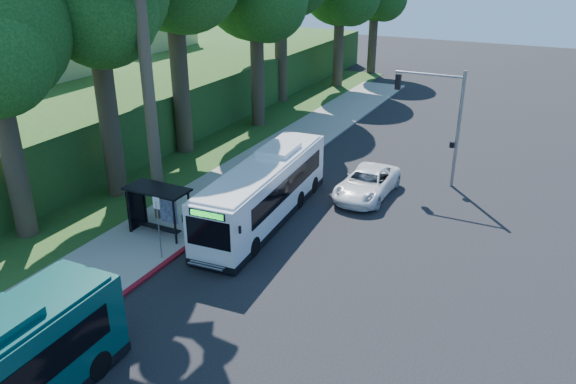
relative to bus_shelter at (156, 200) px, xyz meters
The scene contains 10 objects.
ground 8.00m from the bus_shelter, 21.51° to the left, with size 140.00×140.00×0.00m, color black.
sidewalk 3.35m from the bus_shelter, 90.90° to the left, with size 4.50×70.00×0.12m, color gray.
red_curb 3.07m from the bus_shelter, 26.83° to the right, with size 0.25×30.00×0.13m, color maroon.
grass_verge 9.90m from the bus_shelter, 126.16° to the left, with size 8.00×70.00×0.06m, color #234719.
bus_shelter is the anchor object (origin of this frame).
stop_sign_pole 2.85m from the bus_shelter, 49.08° to the right, with size 0.35×0.06×3.17m.
traffic_signal_pole 17.15m from the bus_shelter, 49.36° to the left, with size 4.10×0.30×7.00m.
hillside_backdrop 26.18m from the bus_shelter, 136.68° to the left, with size 24.00×60.00×8.80m.
white_bus 5.61m from the bus_shelter, 43.40° to the left, with size 3.27×11.79×3.47m.
pickup 12.13m from the bus_shelter, 49.15° to the left, with size 2.61×5.66×1.57m, color white.
Camera 1 is at (9.90, -22.65, 13.25)m, focal length 35.00 mm.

